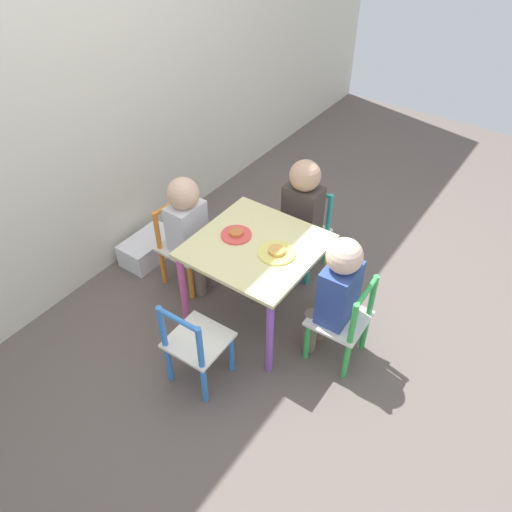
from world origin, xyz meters
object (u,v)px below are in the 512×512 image
(chair_green, at_px, (343,322))
(plate_front, at_px, (277,252))
(child_front, at_px, (336,289))
(plate_back, at_px, (236,234))
(child_back, at_px, (189,224))
(chair_orange, at_px, (184,246))
(storage_bin, at_px, (149,248))
(chair_blue, at_px, (195,345))
(kids_table, at_px, (256,256))
(child_right, at_px, (301,210))
(chair_teal, at_px, (304,233))

(chair_green, height_order, plate_front, plate_front)
(child_front, distance_m, plate_front, 0.33)
(child_front, height_order, plate_back, child_front)
(child_back, distance_m, child_front, 0.88)
(plate_back, xyz_separation_m, plate_front, (-0.00, -0.24, 0.00))
(plate_back, bearing_deg, chair_orange, 89.27)
(chair_orange, xyz_separation_m, storage_bin, (0.01, 0.32, -0.17))
(chair_orange, distance_m, chair_blue, 0.72)
(storage_bin, bearing_deg, child_back, -91.36)
(kids_table, height_order, storage_bin, kids_table)
(chair_orange, relative_size, storage_bin, 1.45)
(child_front, relative_size, storage_bin, 2.08)
(chair_orange, relative_size, plate_back, 3.25)
(storage_bin, bearing_deg, plate_back, -91.08)
(chair_green, height_order, storage_bin, chair_green)
(child_back, bearing_deg, storage_bin, 89.20)
(storage_bin, bearing_deg, child_front, -90.02)
(chair_blue, distance_m, storage_bin, 0.99)
(chair_orange, bearing_deg, kids_table, -90.00)
(plate_front, bearing_deg, plate_back, 90.00)
(child_back, relative_size, child_front, 0.97)
(chair_orange, xyz_separation_m, child_back, (-0.00, -0.06, 0.18))
(chair_orange, distance_m, storage_bin, 0.36)
(child_right, bearing_deg, chair_orange, -139.42)
(child_right, bearing_deg, chair_teal, 90.00)
(chair_green, bearing_deg, chair_blue, -45.05)
(kids_table, height_order, child_back, child_back)
(chair_teal, relative_size, plate_front, 2.77)
(child_back, bearing_deg, kids_table, -90.00)
(chair_teal, height_order, chair_blue, same)
(chair_green, bearing_deg, plate_front, -89.48)
(kids_table, xyz_separation_m, chair_green, (0.01, -0.50, -0.18))
(chair_teal, xyz_separation_m, chair_blue, (-1.00, -0.02, 0.00))
(child_front, bearing_deg, plate_front, -89.38)
(chair_green, xyz_separation_m, child_front, (-0.00, 0.06, 0.19))
(kids_table, relative_size, chair_blue, 1.19)
(chair_orange, bearing_deg, child_back, -90.00)
(chair_orange, height_order, chair_teal, same)
(kids_table, xyz_separation_m, chair_orange, (0.00, 0.50, -0.18))
(kids_table, distance_m, chair_teal, 0.53)
(child_front, bearing_deg, chair_green, 90.00)
(chair_blue, height_order, plate_front, plate_front)
(child_front, distance_m, plate_back, 0.57)
(child_back, bearing_deg, child_right, -44.22)
(plate_front, bearing_deg, storage_bin, 89.19)
(kids_table, distance_m, plate_back, 0.15)
(chair_orange, relative_size, child_front, 0.70)
(storage_bin, bearing_deg, chair_green, -89.95)
(chair_green, xyz_separation_m, plate_front, (-0.01, 0.38, 0.26))
(kids_table, distance_m, plate_front, 0.15)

